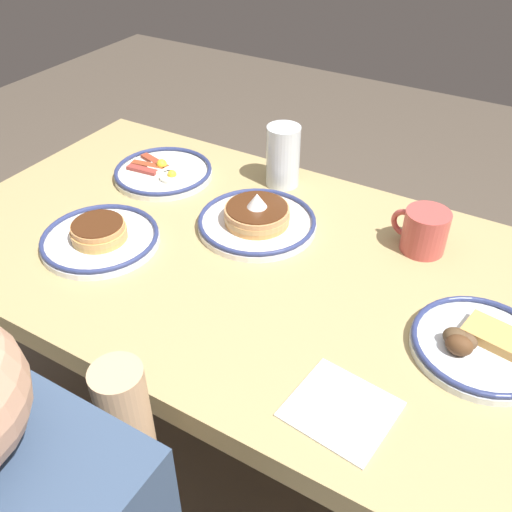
{
  "coord_description": "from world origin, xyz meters",
  "views": [
    {
      "loc": [
        -0.42,
        0.78,
        1.43
      ],
      "look_at": [
        0.03,
        0.03,
        0.76
      ],
      "focal_mm": 39.53,
      "sensor_mm": 36.0,
      "label": 1
    }
  ],
  "objects_px": {
    "coffee_mug": "(424,230)",
    "drinking_glass": "(283,159)",
    "paper_napkin": "(341,409)",
    "plate_center_pancakes": "(257,219)",
    "plate_far_side": "(480,345)",
    "plate_far_companion": "(100,237)",
    "plate_near_main": "(163,172)"
  },
  "relations": [
    {
      "from": "plate_far_companion",
      "to": "plate_far_side",
      "type": "bearing_deg",
      "value": -172.88
    },
    {
      "from": "plate_center_pancakes",
      "to": "paper_napkin",
      "type": "relative_size",
      "value": 1.74
    },
    {
      "from": "plate_center_pancakes",
      "to": "drinking_glass",
      "type": "relative_size",
      "value": 1.74
    },
    {
      "from": "plate_near_main",
      "to": "drinking_glass",
      "type": "relative_size",
      "value": 1.64
    },
    {
      "from": "plate_far_side",
      "to": "drinking_glass",
      "type": "distance_m",
      "value": 0.64
    },
    {
      "from": "plate_far_companion",
      "to": "paper_napkin",
      "type": "bearing_deg",
      "value": 167.51
    },
    {
      "from": "plate_far_companion",
      "to": "plate_near_main",
      "type": "bearing_deg",
      "value": -77.74
    },
    {
      "from": "plate_center_pancakes",
      "to": "plate_far_side",
      "type": "height_order",
      "value": "plate_center_pancakes"
    },
    {
      "from": "plate_near_main",
      "to": "paper_napkin",
      "type": "bearing_deg",
      "value": 147.46
    },
    {
      "from": "coffee_mug",
      "to": "drinking_glass",
      "type": "relative_size",
      "value": 0.82
    },
    {
      "from": "plate_far_companion",
      "to": "coffee_mug",
      "type": "bearing_deg",
      "value": -150.87
    },
    {
      "from": "plate_center_pancakes",
      "to": "coffee_mug",
      "type": "xyz_separation_m",
      "value": [
        -0.33,
        -0.11,
        0.03
      ]
    },
    {
      "from": "plate_near_main",
      "to": "paper_napkin",
      "type": "height_order",
      "value": "plate_near_main"
    },
    {
      "from": "coffee_mug",
      "to": "paper_napkin",
      "type": "distance_m",
      "value": 0.46
    },
    {
      "from": "plate_far_side",
      "to": "coffee_mug",
      "type": "height_order",
      "value": "coffee_mug"
    },
    {
      "from": "plate_center_pancakes",
      "to": "coffee_mug",
      "type": "distance_m",
      "value": 0.35
    },
    {
      "from": "plate_far_side",
      "to": "paper_napkin",
      "type": "distance_m",
      "value": 0.28
    },
    {
      "from": "drinking_glass",
      "to": "paper_napkin",
      "type": "height_order",
      "value": "drinking_glass"
    },
    {
      "from": "plate_center_pancakes",
      "to": "plate_far_side",
      "type": "distance_m",
      "value": 0.52
    },
    {
      "from": "plate_near_main",
      "to": "coffee_mug",
      "type": "xyz_separation_m",
      "value": [
        -0.65,
        -0.03,
        0.03
      ]
    },
    {
      "from": "plate_near_main",
      "to": "plate_center_pancakes",
      "type": "bearing_deg",
      "value": 166.96
    },
    {
      "from": "plate_far_companion",
      "to": "coffee_mug",
      "type": "height_order",
      "value": "coffee_mug"
    },
    {
      "from": "coffee_mug",
      "to": "paper_napkin",
      "type": "bearing_deg",
      "value": 92.86
    },
    {
      "from": "plate_near_main",
      "to": "plate_far_companion",
      "type": "height_order",
      "value": "plate_far_companion"
    },
    {
      "from": "plate_near_main",
      "to": "plate_far_companion",
      "type": "bearing_deg",
      "value": 102.26
    },
    {
      "from": "plate_far_companion",
      "to": "paper_napkin",
      "type": "xyz_separation_m",
      "value": [
        -0.61,
        0.14,
        -0.02
      ]
    },
    {
      "from": "coffee_mug",
      "to": "drinking_glass",
      "type": "xyz_separation_m",
      "value": [
        0.38,
        -0.09,
        0.02
      ]
    },
    {
      "from": "paper_napkin",
      "to": "drinking_glass",
      "type": "bearing_deg",
      "value": -54.07
    },
    {
      "from": "plate_near_main",
      "to": "drinking_glass",
      "type": "xyz_separation_m",
      "value": [
        -0.27,
        -0.12,
        0.05
      ]
    },
    {
      "from": "plate_far_side",
      "to": "paper_napkin",
      "type": "height_order",
      "value": "plate_far_side"
    },
    {
      "from": "plate_center_pancakes",
      "to": "plate_far_side",
      "type": "xyz_separation_m",
      "value": [
        -0.51,
        0.13,
        -0.01
      ]
    },
    {
      "from": "plate_far_companion",
      "to": "coffee_mug",
      "type": "relative_size",
      "value": 2.02
    }
  ]
}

